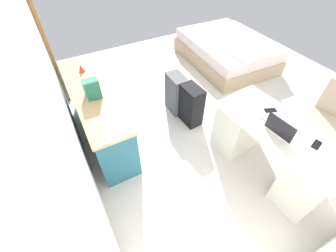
# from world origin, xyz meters

# --- Properties ---
(ground_plane) EXTENTS (5.59, 5.59, 0.00)m
(ground_plane) POSITION_xyz_m (0.00, 0.00, 0.00)
(ground_plane) COLOR beige
(wall_back) EXTENTS (4.59, 0.10, 2.55)m
(wall_back) POSITION_xyz_m (0.00, 2.14, 1.27)
(wall_back) COLOR white
(wall_back) RESTS_ON ground_plane
(door_wooden) EXTENTS (0.88, 0.05, 2.04)m
(door_wooden) POSITION_xyz_m (1.75, 2.06, 1.02)
(door_wooden) COLOR #936038
(door_wooden) RESTS_ON ground_plane
(desk) EXTENTS (1.50, 0.79, 0.74)m
(desk) POSITION_xyz_m (-1.27, 0.14, 0.38)
(desk) COLOR silver
(desk) RESTS_ON ground_plane
(office_chair) EXTENTS (0.55, 0.55, 0.94)m
(office_chair) POSITION_xyz_m (-1.30, -0.75, 0.42)
(office_chair) COLOR black
(office_chair) RESTS_ON ground_plane
(credenza) EXTENTS (1.80, 0.48, 0.77)m
(credenza) POSITION_xyz_m (0.26, 1.76, 0.39)
(credenza) COLOR #235B6B
(credenza) RESTS_ON ground_plane
(bed) EXTENTS (1.95, 1.47, 0.58)m
(bed) POSITION_xyz_m (1.10, -1.10, 0.24)
(bed) COLOR tan
(bed) RESTS_ON ground_plane
(suitcase_black) EXTENTS (0.37, 0.24, 0.62)m
(suitcase_black) POSITION_xyz_m (-0.08, 0.50, 0.31)
(suitcase_black) COLOR black
(suitcase_black) RESTS_ON ground_plane
(suitcase_spare_grey) EXTENTS (0.36, 0.23, 0.63)m
(suitcase_spare_grey) POSITION_xyz_m (0.26, 0.56, 0.31)
(suitcase_spare_grey) COLOR #4C4C51
(suitcase_spare_grey) RESTS_ON ground_plane
(laptop) EXTENTS (0.33, 0.25, 0.21)m
(laptop) POSITION_xyz_m (-1.30, 0.22, 0.78)
(laptop) COLOR silver
(laptop) RESTS_ON desk
(computer_mouse) EXTENTS (0.07, 0.11, 0.03)m
(computer_mouse) POSITION_xyz_m (-1.04, 0.20, 0.75)
(computer_mouse) COLOR white
(computer_mouse) RESTS_ON desk
(cell_phone_near_laptop) EXTENTS (0.10, 0.15, 0.01)m
(cell_phone_near_laptop) POSITION_xyz_m (-1.59, 0.03, 0.74)
(cell_phone_near_laptop) COLOR black
(cell_phone_near_laptop) RESTS_ON desk
(cell_phone_by_mouse) EXTENTS (0.11, 0.15, 0.01)m
(cell_phone_by_mouse) POSITION_xyz_m (-1.00, 0.05, 0.74)
(cell_phone_by_mouse) COLOR black
(cell_phone_by_mouse) RESTS_ON desk
(book_row) EXTENTS (0.19, 0.17, 0.23)m
(book_row) POSITION_xyz_m (0.17, 1.76, 0.88)
(book_row) COLOR #225D4B
(book_row) RESTS_ON credenza
(figurine_small) EXTENTS (0.08, 0.08, 0.11)m
(figurine_small) POSITION_xyz_m (0.77, 1.76, 0.83)
(figurine_small) COLOR red
(figurine_small) RESTS_ON credenza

